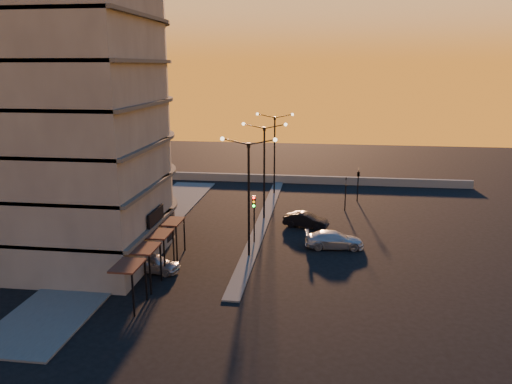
% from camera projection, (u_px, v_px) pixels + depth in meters
% --- Properties ---
extents(ground, '(120.00, 120.00, 0.00)m').
position_uv_depth(ground, '(249.00, 256.00, 39.55)').
color(ground, black).
rests_on(ground, ground).
extents(sidewalk_west, '(5.00, 40.00, 0.12)m').
position_uv_depth(sidewalk_west, '(140.00, 234.00, 44.75)').
color(sidewalk_west, '#4B4B49').
rests_on(sidewalk_west, ground).
extents(median, '(1.20, 36.00, 0.12)m').
position_uv_depth(median, '(264.00, 219.00, 49.14)').
color(median, '#4B4B49').
rests_on(median, ground).
extents(parapet, '(44.00, 0.50, 1.00)m').
position_uv_depth(parapet, '(294.00, 179.00, 64.14)').
color(parapet, slate).
rests_on(parapet, ground).
extents(building, '(14.35, 17.08, 25.00)m').
position_uv_depth(building, '(69.00, 103.00, 38.48)').
color(building, '#67615B').
rests_on(building, ground).
extents(streetlamp_near, '(4.32, 0.32, 9.51)m').
position_uv_depth(streetlamp_near, '(249.00, 188.00, 38.17)').
color(streetlamp_near, black).
rests_on(streetlamp_near, ground).
extents(streetlamp_mid, '(4.32, 0.32, 9.51)m').
position_uv_depth(streetlamp_mid, '(264.00, 163.00, 47.78)').
color(streetlamp_mid, black).
rests_on(streetlamp_mid, ground).
extents(streetlamp_far, '(4.32, 0.32, 9.51)m').
position_uv_depth(streetlamp_far, '(275.00, 147.00, 57.38)').
color(streetlamp_far, black).
rests_on(streetlamp_far, ground).
extents(traffic_light_main, '(0.28, 0.44, 4.25)m').
position_uv_depth(traffic_light_main, '(254.00, 211.00, 41.60)').
color(traffic_light_main, black).
rests_on(traffic_light_main, ground).
extents(signal_east_a, '(0.13, 0.16, 3.60)m').
position_uv_depth(signal_east_a, '(346.00, 193.00, 51.48)').
color(signal_east_a, black).
rests_on(signal_east_a, ground).
extents(signal_east_b, '(0.42, 1.99, 3.60)m').
position_uv_depth(signal_east_b, '(358.00, 174.00, 54.83)').
color(signal_east_b, black).
rests_on(signal_east_b, ground).
extents(car_hatchback, '(4.14, 2.13, 1.35)m').
position_uv_depth(car_hatchback, '(153.00, 263.00, 36.45)').
color(car_hatchback, '#AAABB2').
rests_on(car_hatchback, ground).
extents(car_sedan, '(4.38, 2.41, 1.37)m').
position_uv_depth(car_sedan, '(306.00, 220.00, 46.55)').
color(car_sedan, black).
rests_on(car_sedan, ground).
extents(car_wagon, '(4.98, 2.37, 1.40)m').
position_uv_depth(car_wagon, '(334.00, 240.00, 41.27)').
color(car_wagon, '#B7BAC0').
rests_on(car_wagon, ground).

